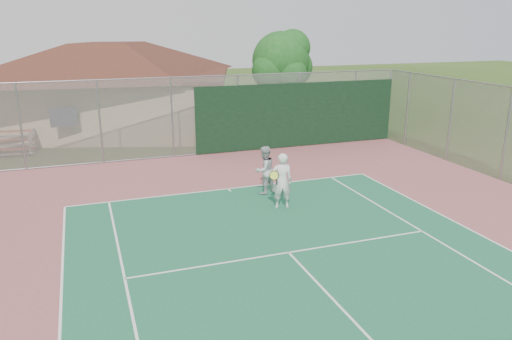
{
  "coord_description": "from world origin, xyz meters",
  "views": [
    {
      "loc": [
        -4.71,
        -4.36,
        5.68
      ],
      "look_at": [
        0.38,
        10.0,
        1.2
      ],
      "focal_mm": 35.0,
      "sensor_mm": 36.0,
      "label": 1
    }
  ],
  "objects_px": {
    "player_white_front": "(282,181)",
    "bleachers": "(2,143)",
    "tree": "(282,63)",
    "player_grey_back": "(264,171)",
    "clubhouse": "(111,78)"
  },
  "relations": [
    {
      "from": "clubhouse",
      "to": "player_white_front",
      "type": "height_order",
      "value": "clubhouse"
    },
    {
      "from": "tree",
      "to": "player_grey_back",
      "type": "distance_m",
      "value": 12.92
    },
    {
      "from": "bleachers",
      "to": "tree",
      "type": "distance_m",
      "value": 15.08
    },
    {
      "from": "player_white_front",
      "to": "player_grey_back",
      "type": "bearing_deg",
      "value": -76.21
    },
    {
      "from": "bleachers",
      "to": "tree",
      "type": "xyz_separation_m",
      "value": [
        14.58,
        2.38,
        3.04
      ]
    },
    {
      "from": "tree",
      "to": "player_white_front",
      "type": "distance_m",
      "value": 14.29
    },
    {
      "from": "clubhouse",
      "to": "bleachers",
      "type": "bearing_deg",
      "value": -126.73
    },
    {
      "from": "bleachers",
      "to": "clubhouse",
      "type": "bearing_deg",
      "value": 41.82
    },
    {
      "from": "player_white_front",
      "to": "bleachers",
      "type": "bearing_deg",
      "value": -35.52
    },
    {
      "from": "clubhouse",
      "to": "player_grey_back",
      "type": "height_order",
      "value": "clubhouse"
    },
    {
      "from": "bleachers",
      "to": "tree",
      "type": "height_order",
      "value": "tree"
    },
    {
      "from": "bleachers",
      "to": "player_white_front",
      "type": "distance_m",
      "value": 14.07
    },
    {
      "from": "bleachers",
      "to": "player_white_front",
      "type": "xyz_separation_m",
      "value": [
        9.24,
        -10.61,
        0.39
      ]
    },
    {
      "from": "tree",
      "to": "bleachers",
      "type": "bearing_deg",
      "value": -170.71
    },
    {
      "from": "bleachers",
      "to": "tree",
      "type": "bearing_deg",
      "value": 15.16
    }
  ]
}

